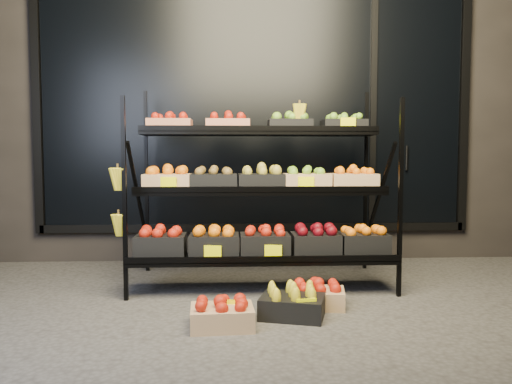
{
  "coord_description": "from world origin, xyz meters",
  "views": [
    {
      "loc": [
        -0.25,
        -3.49,
        1.06
      ],
      "look_at": [
        -0.04,
        0.55,
        0.77
      ],
      "focal_mm": 35.0,
      "sensor_mm": 36.0,
      "label": 1
    }
  ],
  "objects": [
    {
      "name": "floor_crate_midright",
      "position": [
        0.37,
        -0.05,
        0.09
      ],
      "size": [
        0.41,
        0.33,
        0.19
      ],
      "rotation": [
        0.0,
        0.0,
        -0.17
      ],
      "color": "tan",
      "rests_on": "ground"
    },
    {
      "name": "display_rack",
      "position": [
        -0.01,
        0.6,
        0.79
      ],
      "size": [
        2.18,
        1.02,
        1.66
      ],
      "color": "black",
      "rests_on": "ground"
    },
    {
      "name": "building",
      "position": [
        0.0,
        2.59,
        1.75
      ],
      "size": [
        6.0,
        2.08,
        3.5
      ],
      "color": "#2D2826",
      "rests_on": "ground"
    },
    {
      "name": "ground",
      "position": [
        0.0,
        0.0,
        0.0
      ],
      "size": [
        24.0,
        24.0,
        0.0
      ],
      "primitive_type": "plane",
      "color": "#514F4C",
      "rests_on": "ground"
    },
    {
      "name": "tag_floor_b",
      "position": [
        0.23,
        -0.4,
        0.06
      ],
      "size": [
        0.13,
        0.01,
        0.12
      ],
      "primitive_type": "cube",
      "color": "#FFFD00",
      "rests_on": "ground"
    },
    {
      "name": "tag_floor_a",
      "position": [
        -0.27,
        -0.4,
        0.06
      ],
      "size": [
        0.13,
        0.01,
        0.12
      ],
      "primitive_type": "cube",
      "color": "#FFFD00",
      "rests_on": "ground"
    },
    {
      "name": "floor_crate_left",
      "position": [
        -0.31,
        -0.45,
        0.09
      ],
      "size": [
        0.4,
        0.31,
        0.2
      ],
      "rotation": [
        0.0,
        0.0,
        0.06
      ],
      "color": "tan",
      "rests_on": "ground"
    },
    {
      "name": "floor_crate_midleft",
      "position": [
        0.15,
        -0.27,
        0.1
      ],
      "size": [
        0.48,
        0.4,
        0.21
      ],
      "rotation": [
        0.0,
        0.0,
        -0.28
      ],
      "color": "black",
      "rests_on": "ground"
    }
  ]
}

